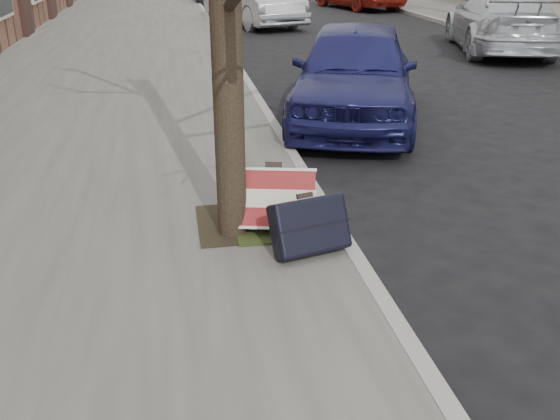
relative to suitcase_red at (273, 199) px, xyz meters
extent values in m
plane|color=black|center=(1.80, -1.05, -0.39)|extent=(120.00, 120.00, 0.00)
cube|color=slate|center=(-1.90, 13.95, -0.33)|extent=(5.00, 70.00, 0.12)
cube|color=#65625C|center=(9.60, 13.95, -0.33)|extent=(4.00, 70.00, 0.12)
cube|color=black|center=(-0.20, 0.15, -0.26)|extent=(0.85, 0.85, 0.02)
cube|color=maroon|center=(0.00, 0.00, 0.00)|extent=(0.76, 0.53, 0.54)
cube|color=black|center=(0.20, -0.48, -0.03)|extent=(0.67, 0.50, 0.47)
imported|color=#191A50|center=(1.75, 3.67, 0.30)|extent=(2.81, 4.33, 1.37)
imported|color=#B8BAC0|center=(1.83, 14.93, 0.35)|extent=(2.79, 4.76, 1.48)
imported|color=#B1B5B9|center=(6.75, 8.98, 0.30)|extent=(3.13, 5.07, 1.37)
camera|label=1|loc=(-0.76, -4.71, 1.96)|focal=40.00mm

